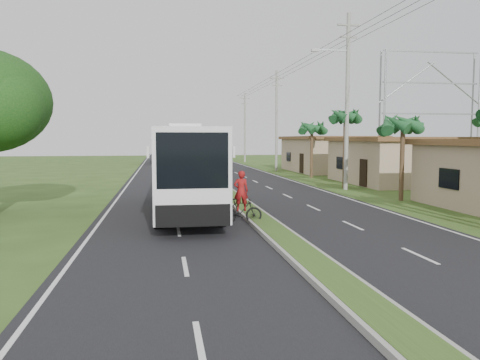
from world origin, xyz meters
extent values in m
plane|color=#32481A|center=(0.00, 0.00, 0.00)|extent=(180.00, 180.00, 0.00)
cube|color=black|center=(0.00, 20.00, 0.01)|extent=(14.00, 160.00, 0.02)
cube|color=gray|center=(0.00, 20.00, 0.10)|extent=(1.20, 160.00, 0.17)
cube|color=#32481A|center=(0.00, 20.00, 0.18)|extent=(0.95, 160.00, 0.02)
cube|color=silver|center=(-6.70, 20.00, 0.00)|extent=(0.12, 160.00, 0.01)
cube|color=silver|center=(6.70, 20.00, 0.00)|extent=(0.12, 160.00, 0.01)
cube|color=tan|center=(14.00, 22.00, 1.68)|extent=(7.00, 10.00, 3.35)
cube|color=#55351E|center=(14.00, 22.00, 3.51)|extent=(7.60, 10.60, 0.32)
cube|color=tan|center=(14.00, 36.00, 1.75)|extent=(8.00, 11.00, 3.50)
cube|color=#55351E|center=(14.00, 36.00, 3.66)|extent=(8.60, 11.60, 0.32)
cylinder|color=#473321|center=(9.40, 12.00, 2.30)|extent=(0.26, 0.26, 4.60)
cylinder|color=#473321|center=(8.80, 19.00, 2.70)|extent=(0.26, 0.26, 5.40)
cylinder|color=#473321|center=(9.30, 28.00, 2.40)|extent=(0.26, 0.26, 4.80)
sphere|color=#103B11|center=(-10.80, 9.00, 4.90)|extent=(3.40, 3.40, 3.40)
cylinder|color=gray|center=(8.50, 18.00, 6.00)|extent=(0.28, 0.28, 12.00)
cube|color=gray|center=(8.50, 18.00, 11.20)|extent=(1.60, 0.12, 0.12)
cube|color=gray|center=(8.50, 18.00, 10.40)|extent=(1.20, 0.10, 0.10)
cube|color=gray|center=(7.30, 18.00, 9.50)|extent=(2.40, 0.10, 0.10)
cylinder|color=gray|center=(8.50, 38.00, 5.50)|extent=(0.28, 0.28, 11.00)
cube|color=gray|center=(8.50, 38.00, 10.20)|extent=(1.60, 0.12, 0.12)
cube|color=gray|center=(8.50, 38.00, 9.40)|extent=(1.20, 0.10, 0.10)
cylinder|color=gray|center=(8.50, 58.00, 5.25)|extent=(0.28, 0.28, 10.50)
cube|color=gray|center=(8.50, 58.00, 9.70)|extent=(1.60, 0.12, 0.12)
cube|color=gray|center=(8.50, 58.00, 8.90)|extent=(1.20, 0.10, 0.10)
cylinder|color=gray|center=(17.00, 29.50, 6.00)|extent=(0.18, 0.18, 12.00)
cylinder|color=gray|center=(27.00, 29.50, 6.00)|extent=(0.18, 0.18, 12.00)
cylinder|color=gray|center=(17.00, 30.50, 6.00)|extent=(0.18, 0.18, 12.00)
cylinder|color=gray|center=(27.00, 30.50, 6.00)|extent=(0.18, 0.18, 12.00)
cube|color=gray|center=(22.00, 30.00, 6.00)|extent=(10.00, 0.14, 0.14)
cube|color=gray|center=(22.00, 30.00, 9.00)|extent=(10.00, 0.14, 0.14)
cube|color=gray|center=(22.00, 30.00, 12.00)|extent=(10.00, 0.14, 0.14)
cube|color=white|center=(-2.96, 9.92, 2.22)|extent=(2.93, 13.20, 3.45)
cube|color=black|center=(-2.95, 10.58, 2.98)|extent=(2.94, 10.56, 1.38)
cube|color=black|center=(-3.05, 3.40, 2.77)|extent=(2.47, 0.17, 1.93)
cube|color=red|center=(-2.98, 8.61, 1.53)|extent=(2.87, 5.74, 0.60)
cube|color=yellow|center=(-2.95, 10.25, 1.25)|extent=(2.84, 3.33, 0.27)
cube|color=white|center=(-2.94, 11.24, 4.10)|extent=(1.57, 2.65, 0.31)
cylinder|color=black|center=(-4.26, 5.77, 0.57)|extent=(0.37, 1.15, 1.14)
cylinder|color=black|center=(-1.78, 5.74, 0.57)|extent=(0.37, 1.15, 1.14)
cylinder|color=black|center=(-4.15, 13.45, 0.57)|extent=(0.37, 1.15, 1.14)
cylinder|color=black|center=(-1.67, 13.41, 0.57)|extent=(0.37, 1.15, 1.14)
cube|color=white|center=(-4.19, 55.98, 1.67)|extent=(2.68, 11.05, 3.06)
cube|color=black|center=(-4.20, 56.46, 2.59)|extent=(2.65, 8.19, 1.04)
cube|color=orange|center=(-4.16, 55.02, 1.09)|extent=(2.58, 5.32, 0.33)
cylinder|color=black|center=(-5.12, 51.41, 0.46)|extent=(0.31, 0.93, 0.92)
cylinder|color=black|center=(-3.02, 51.47, 0.46)|extent=(0.31, 0.93, 0.92)
cylinder|color=black|center=(-5.35, 60.01, 0.46)|extent=(0.31, 0.93, 0.92)
cylinder|color=black|center=(-3.25, 60.07, 0.46)|extent=(0.31, 0.93, 0.92)
imported|color=black|center=(-0.89, 6.18, 0.53)|extent=(1.76, 0.53, 1.05)
imported|color=maroon|center=(-0.89, 6.18, 1.38)|extent=(0.62, 0.41, 1.67)
camera|label=1|loc=(-4.09, -12.69, 3.51)|focal=35.00mm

